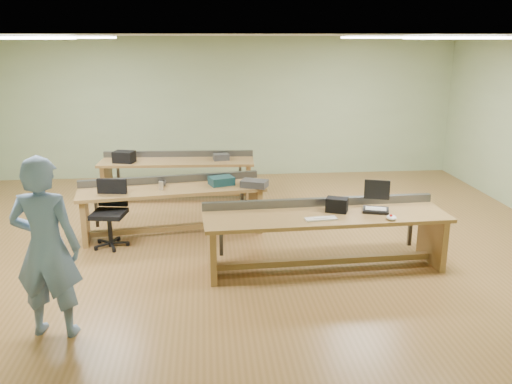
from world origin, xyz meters
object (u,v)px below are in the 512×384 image
laptop_base (376,210)px  workbench_back (178,170)px  workbench_mid (172,199)px  person (46,248)px  parts_bin_grey (254,184)px  mug (163,183)px  drinks_can (161,186)px  workbench_front (325,227)px  task_chair (111,222)px  camera_bag (337,205)px  parts_bin_teal (221,181)px

laptop_base → workbench_back: bearing=147.2°
workbench_mid → workbench_back: 1.93m
workbench_back → person: bearing=-99.5°
person → parts_bin_grey: person is taller
person → laptop_base: bearing=-151.4°
laptop_base → person: bearing=-141.5°
mug → drinks_can: 0.20m
workbench_front → mug: bearing=142.1°
person → laptop_base: (3.84, 1.43, -0.18)m
workbench_back → task_chair: bearing=-107.3°
workbench_mid → parts_bin_grey: 1.30m
camera_bag → laptop_base: bearing=18.5°
mug → workbench_back: bearing=85.6°
workbench_front → person: (-3.15, -1.40, 0.39)m
workbench_front → drinks_can: bearing=145.8°
mug → task_chair: bearing=-145.0°
workbench_back → camera_bag: (2.24, -3.36, 0.29)m
person → parts_bin_teal: bearing=-113.6°
laptop_base → task_chair: size_ratio=0.35×
workbench_mid → parts_bin_teal: bearing=-2.2°
parts_bin_grey → drinks_can: drinks_can is taller
workbench_back → camera_bag: 4.05m
task_chair → parts_bin_teal: size_ratio=2.69×
person → task_chair: bearing=-86.4°
person → parts_bin_teal: 3.51m
workbench_back → parts_bin_grey: workbench_back is taller
workbench_back → parts_bin_teal: bearing=-64.3°
person → camera_bag: 3.64m
workbench_front → person: size_ratio=1.70×
laptop_base → parts_bin_grey: parts_bin_grey is taller
workbench_mid → camera_bag: (2.24, -1.43, 0.29)m
task_chair → mug: (0.74, 0.52, 0.44)m
parts_bin_grey → drinks_can: 1.42m
parts_bin_teal → workbench_back: bearing=112.6°
workbench_mid → task_chair: size_ratio=2.98×
task_chair → mug: 1.00m
workbench_mid → mug: bearing=143.5°
camera_bag → mug: size_ratio=2.46×
drinks_can → camera_bag: bearing=-28.7°
workbench_front → parts_bin_teal: size_ratio=8.93×
workbench_mid → mug: size_ratio=25.65×
workbench_mid → camera_bag: size_ratio=10.42×
workbench_front → person: bearing=-158.5°
workbench_mid → drinks_can: size_ratio=23.00×
parts_bin_grey → workbench_back: bearing=122.0°
person → drinks_can: 2.94m
workbench_mid → mug: (-0.15, 0.08, 0.24)m
workbench_back → parts_bin_teal: parts_bin_teal is taller
parts_bin_grey → mug: parts_bin_grey is taller
workbench_back → parts_bin_grey: (1.27, -2.03, 0.25)m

